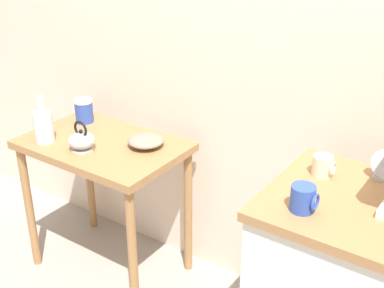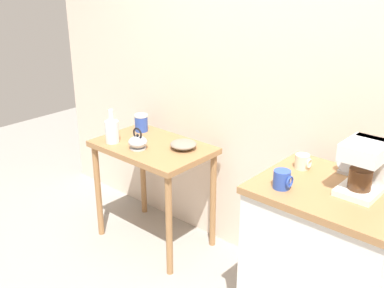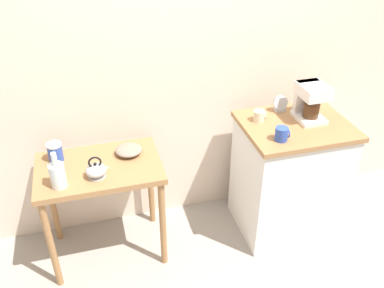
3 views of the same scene
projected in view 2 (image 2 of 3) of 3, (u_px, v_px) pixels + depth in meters
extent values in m
plane|color=gray|center=(229.00, 285.00, 2.97)|extent=(8.00, 8.00, 0.00)
cube|color=beige|center=(295.00, 61.00, 2.70)|extent=(4.40, 0.10, 2.80)
cube|color=#9E7044|center=(153.00, 147.00, 3.19)|extent=(0.81, 0.53, 0.04)
cylinder|color=#9E7044|center=(98.00, 191.00, 3.40)|extent=(0.04, 0.04, 0.72)
cylinder|color=#9E7044|center=(169.00, 226.00, 2.95)|extent=(0.04, 0.04, 0.72)
cylinder|color=#9E7044|center=(143.00, 172.00, 3.71)|extent=(0.04, 0.04, 0.72)
cylinder|color=#9E7044|center=(213.00, 201.00, 3.26)|extent=(0.04, 0.04, 0.72)
cube|color=white|center=(324.00, 269.00, 2.42)|extent=(0.71, 0.57, 0.88)
cube|color=#9E7044|center=(334.00, 192.00, 2.25)|extent=(0.74, 0.60, 0.04)
cylinder|color=gray|center=(183.00, 148.00, 3.11)|extent=(0.08, 0.08, 0.01)
ellipsoid|color=gray|center=(183.00, 144.00, 3.10)|extent=(0.18, 0.18, 0.05)
cylinder|color=#B2B5BA|center=(138.00, 148.00, 3.11)|extent=(0.11, 0.11, 0.01)
ellipsoid|color=#B2B5BA|center=(138.00, 142.00, 3.09)|extent=(0.13, 0.13, 0.08)
cone|color=#B2B5BA|center=(144.00, 144.00, 3.05)|extent=(0.06, 0.03, 0.05)
sphere|color=black|center=(137.00, 135.00, 3.08)|extent=(0.02, 0.02, 0.02)
torus|color=black|center=(137.00, 134.00, 3.07)|extent=(0.08, 0.01, 0.08)
cylinder|color=silver|center=(112.00, 132.00, 3.20)|extent=(0.09, 0.09, 0.16)
cylinder|color=silver|center=(111.00, 115.00, 3.15)|extent=(0.03, 0.03, 0.08)
cylinder|color=#2D4CAD|center=(141.00, 124.00, 3.42)|extent=(0.10, 0.10, 0.11)
cylinder|color=white|center=(141.00, 116.00, 3.39)|extent=(0.10, 0.10, 0.01)
cube|color=white|center=(359.00, 190.00, 2.19)|extent=(0.18, 0.22, 0.03)
cube|color=white|center=(370.00, 163.00, 2.21)|extent=(0.16, 0.05, 0.26)
cube|color=white|center=(365.00, 151.00, 2.11)|extent=(0.18, 0.22, 0.08)
cylinder|color=#4C2D19|center=(360.00, 179.00, 2.16)|extent=(0.11, 0.11, 0.10)
cylinder|color=#2D4CAD|center=(282.00, 179.00, 2.23)|extent=(0.08, 0.08, 0.09)
torus|color=#2D4CAD|center=(290.00, 182.00, 2.20)|extent=(0.01, 0.06, 0.06)
cylinder|color=beige|center=(302.00, 161.00, 2.45)|extent=(0.08, 0.08, 0.08)
torus|color=beige|center=(309.00, 164.00, 2.42)|extent=(0.01, 0.05, 0.05)
cube|color=#B2B5BA|center=(346.00, 172.00, 2.40)|extent=(0.08, 0.06, 0.02)
cylinder|color=#B2B5BA|center=(347.00, 162.00, 2.38)|extent=(0.11, 0.05, 0.11)
cylinder|color=black|center=(347.00, 162.00, 2.37)|extent=(0.09, 0.04, 0.09)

